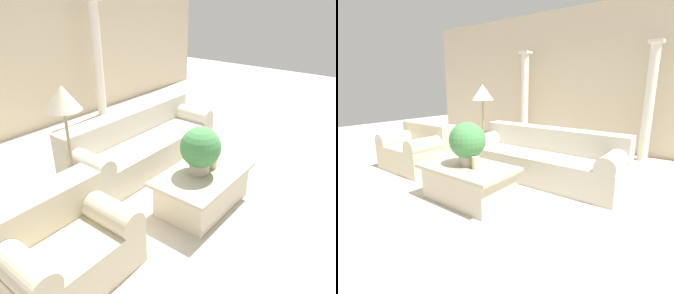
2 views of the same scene
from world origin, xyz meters
The scene contains 9 objects.
ground_plane centered at (0.00, 0.00, 0.00)m, with size 16.00×16.00×0.00m, color beige.
wall_back centered at (0.00, 3.29, 1.60)m, with size 10.00×0.06×3.20m.
sofa_long centered at (0.30, 0.80, 0.33)m, with size 2.49×0.89×0.80m.
loveseat centered at (-1.77, -0.12, 0.34)m, with size 1.17×0.89×0.80m.
coffee_table centered at (-0.07, -0.54, 0.24)m, with size 1.23×0.76×0.46m.
potted_plant centered at (-0.10, -0.50, 0.77)m, with size 0.48×0.48×0.57m.
pillar_candle centered at (0.10, -0.56, 0.54)m, with size 0.10×0.10×0.16m.
floor_lamp centered at (-0.98, 0.75, 1.29)m, with size 0.40×0.40×1.49m.
column_right centered at (1.36, 2.90, 1.17)m, with size 0.25×0.25×2.28m.
Camera 1 is at (-2.97, -2.28, 2.41)m, focal length 35.00 mm.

